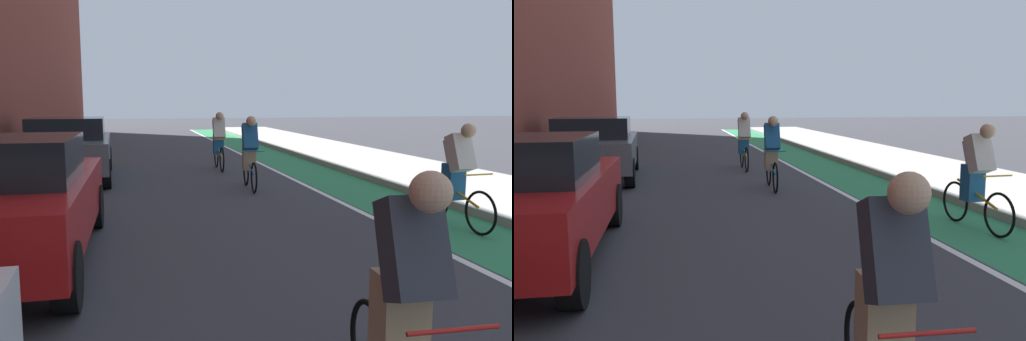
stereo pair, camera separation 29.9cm
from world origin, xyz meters
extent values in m
plane|color=#38383D|center=(0.00, 16.00, 0.00)|extent=(88.01, 88.01, 0.00)
cube|color=#2D8451|center=(3.26, 18.00, 0.00)|extent=(1.60, 40.00, 0.00)
cube|color=white|center=(2.36, 18.00, 0.00)|extent=(0.12, 40.00, 0.00)
cube|color=#A8A59E|center=(5.74, 18.00, 0.07)|extent=(3.36, 40.00, 0.14)
cube|color=red|center=(-3.01, 9.92, 0.68)|extent=(2.00, 4.42, 0.70)
cylinder|color=black|center=(-2.09, 11.56, 0.33)|extent=(0.23, 0.66, 0.66)
cylinder|color=black|center=(-2.13, 8.26, 0.33)|extent=(0.23, 0.66, 0.66)
cube|color=#595B60|center=(-3.01, 16.76, 0.68)|extent=(2.03, 4.27, 0.70)
cube|color=black|center=(-3.00, 16.55, 1.26)|extent=(1.74, 1.82, 0.55)
cylinder|color=black|center=(-3.93, 18.29, 0.33)|extent=(0.24, 0.67, 0.66)
cylinder|color=black|center=(-2.17, 18.34, 0.33)|extent=(0.24, 0.67, 0.66)
cylinder|color=black|center=(-3.84, 15.17, 0.33)|extent=(0.24, 0.67, 0.66)
cylinder|color=black|center=(-2.08, 15.22, 0.33)|extent=(0.24, 0.67, 0.66)
cylinder|color=red|center=(-0.04, 6.07, 0.61)|extent=(0.04, 0.12, 0.55)
cylinder|color=red|center=(-0.07, 5.44, 0.86)|extent=(0.48, 0.05, 0.02)
cube|color=tan|center=(-0.04, 5.99, 0.68)|extent=(0.29, 0.25, 0.56)
cube|color=#333842|center=(-0.05, 5.86, 1.14)|extent=(0.34, 0.41, 0.60)
sphere|color=tan|center=(-0.06, 5.71, 1.48)|extent=(0.22, 0.22, 0.22)
torus|color=black|center=(3.35, 9.78, 0.33)|extent=(0.08, 0.65, 0.65)
torus|color=black|center=(3.29, 10.83, 0.33)|extent=(0.08, 0.65, 0.65)
cylinder|color=gold|center=(3.32, 10.31, 0.55)|extent=(0.10, 0.96, 0.33)
cylinder|color=gold|center=(3.31, 10.49, 0.63)|extent=(0.04, 0.12, 0.55)
cylinder|color=gold|center=(3.34, 9.86, 0.88)|extent=(0.48, 0.05, 0.02)
cube|color=#1E598C|center=(3.31, 10.41, 0.70)|extent=(0.29, 0.26, 0.56)
cube|color=beige|center=(3.32, 10.28, 1.16)|extent=(0.34, 0.42, 0.60)
sphere|color=tan|center=(3.33, 10.13, 1.50)|extent=(0.22, 0.22, 0.22)
cube|color=beige|center=(3.31, 10.41, 1.18)|extent=(0.28, 0.29, 0.39)
torus|color=black|center=(0.96, 13.90, 0.33)|extent=(0.08, 0.66, 0.66)
torus|color=black|center=(1.02, 14.95, 0.33)|extent=(0.08, 0.66, 0.66)
cylinder|color=#1966A5|center=(0.99, 14.42, 0.55)|extent=(0.10, 0.96, 0.33)
cylinder|color=#1966A5|center=(1.00, 14.60, 0.63)|extent=(0.04, 0.12, 0.55)
cylinder|color=#1966A5|center=(0.97, 13.98, 0.88)|extent=(0.48, 0.05, 0.02)
cube|color=tan|center=(1.00, 14.53, 0.70)|extent=(0.29, 0.26, 0.56)
cube|color=#1E598C|center=(0.99, 14.40, 1.16)|extent=(0.34, 0.42, 0.60)
sphere|color=tan|center=(0.98, 14.24, 1.50)|extent=(0.22, 0.22, 0.22)
cube|color=beige|center=(1.00, 14.52, 1.18)|extent=(0.28, 0.29, 0.39)
torus|color=black|center=(0.86, 17.24, 0.34)|extent=(0.05, 0.68, 0.68)
torus|color=black|center=(0.88, 18.29, 0.34)|extent=(0.05, 0.68, 0.68)
cylinder|color=gold|center=(0.87, 17.76, 0.56)|extent=(0.06, 0.96, 0.33)
cylinder|color=gold|center=(0.87, 17.95, 0.64)|extent=(0.04, 0.12, 0.55)
cylinder|color=gold|center=(0.86, 17.32, 0.89)|extent=(0.48, 0.03, 0.02)
cube|color=#1E598C|center=(0.87, 17.87, 0.71)|extent=(0.28, 0.24, 0.56)
cube|color=beige|center=(0.87, 17.74, 1.17)|extent=(0.33, 0.40, 0.60)
sphere|color=tan|center=(0.87, 17.58, 1.51)|extent=(0.22, 0.22, 0.22)
cube|color=maroon|center=(0.87, 17.86, 1.19)|extent=(0.26, 0.28, 0.39)
camera|label=1|loc=(-1.53, 3.38, 1.94)|focal=36.60mm
camera|label=2|loc=(-1.24, 3.31, 1.94)|focal=36.60mm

